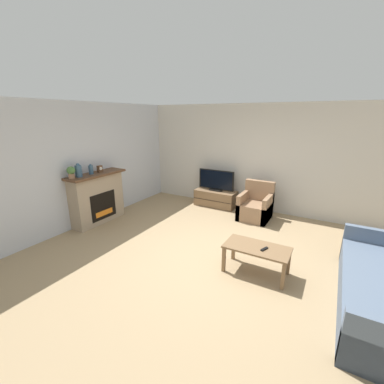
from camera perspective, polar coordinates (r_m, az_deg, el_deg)
ground_plane at (r=4.75m, az=4.16°, el=-13.82°), size 24.00×24.00×0.00m
wall_back at (r=6.79m, az=14.72°, el=7.17°), size 12.00×0.06×2.70m
wall_left at (r=6.23m, az=-22.80°, el=5.61°), size 0.06×12.00×2.70m
fireplace at (r=6.29m, az=-20.28°, el=-1.16°), size 0.48×1.38×1.17m
mantel_vase_left at (r=5.86m, az=-23.92°, el=4.36°), size 0.14×0.14×0.29m
mantel_vase_centre_left at (r=6.05m, az=-21.55°, el=4.68°), size 0.10×0.10×0.22m
mantel_clock at (r=6.20m, az=-19.81°, el=4.87°), size 0.08×0.11×0.15m
potted_plant at (r=5.76m, az=-25.28°, el=4.08°), size 0.16×0.16×0.25m
tv_stand at (r=7.10m, az=5.28°, el=-1.36°), size 1.12×0.50×0.44m
tv at (r=6.96m, az=5.38°, el=2.43°), size 1.01×0.18×0.57m
armchair at (r=6.37m, az=13.92°, el=-3.25°), size 0.70×0.76×0.88m
coffee_table at (r=4.21m, az=14.19°, el=-12.51°), size 0.99×0.51×0.45m
remote at (r=4.12m, az=15.77°, el=-12.09°), size 0.09×0.15×0.02m
couch at (r=4.22m, az=36.78°, el=-17.09°), size 0.84×2.36×0.86m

